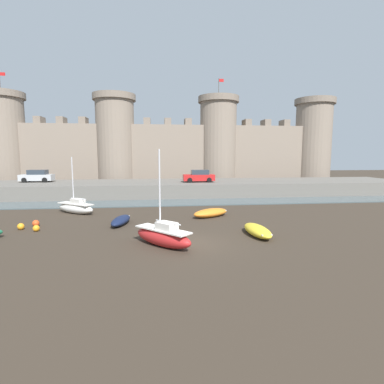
{
  "coord_description": "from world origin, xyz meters",
  "views": [
    {
      "loc": [
        -1.9,
        -17.5,
        5.37
      ],
      "look_at": [
        0.76,
        5.3,
        2.5
      ],
      "focal_mm": 28.0,
      "sensor_mm": 36.0,
      "label": 1
    }
  ],
  "objects_px": {
    "sailboat_near_channel_left": "(163,236)",
    "car_quay_centre_west": "(37,176)",
    "mooring_buoy_near_channel": "(36,223)",
    "mooring_buoy_off_centre": "(21,226)",
    "rowboat_midflat_centre": "(211,213)",
    "car_quay_east": "(199,176)",
    "sailboat_midflat_right": "(76,207)",
    "rowboat_midflat_left": "(257,230)",
    "mooring_buoy_mid_mud": "(36,228)",
    "rowboat_foreground_left": "(121,220)"
  },
  "relations": [
    {
      "from": "sailboat_near_channel_left",
      "to": "car_quay_centre_west",
      "type": "height_order",
      "value": "sailboat_near_channel_left"
    },
    {
      "from": "mooring_buoy_near_channel",
      "to": "mooring_buoy_off_centre",
      "type": "relative_size",
      "value": 1.05
    },
    {
      "from": "rowboat_midflat_centre",
      "to": "mooring_buoy_off_centre",
      "type": "height_order",
      "value": "rowboat_midflat_centre"
    },
    {
      "from": "car_quay_east",
      "to": "sailboat_midflat_right",
      "type": "bearing_deg",
      "value": -139.91
    },
    {
      "from": "rowboat_midflat_left",
      "to": "car_quay_east",
      "type": "xyz_separation_m",
      "value": [
        -1.1,
        20.25,
        2.19
      ]
    },
    {
      "from": "sailboat_midflat_right",
      "to": "car_quay_centre_west",
      "type": "relative_size",
      "value": 1.26
    },
    {
      "from": "rowboat_midflat_centre",
      "to": "mooring_buoy_mid_mud",
      "type": "bearing_deg",
      "value": -165.08
    },
    {
      "from": "mooring_buoy_mid_mud",
      "to": "mooring_buoy_near_channel",
      "type": "height_order",
      "value": "mooring_buoy_near_channel"
    },
    {
      "from": "sailboat_near_channel_left",
      "to": "car_quay_east",
      "type": "relative_size",
      "value": 1.39
    },
    {
      "from": "mooring_buoy_off_centre",
      "to": "car_quay_east",
      "type": "distance_m",
      "value": 22.8
    },
    {
      "from": "rowboat_midflat_left",
      "to": "car_quay_east",
      "type": "height_order",
      "value": "car_quay_east"
    },
    {
      "from": "rowboat_midflat_left",
      "to": "mooring_buoy_mid_mud",
      "type": "distance_m",
      "value": 15.38
    },
    {
      "from": "sailboat_midflat_right",
      "to": "mooring_buoy_mid_mud",
      "type": "height_order",
      "value": "sailboat_midflat_right"
    },
    {
      "from": "rowboat_midflat_left",
      "to": "rowboat_foreground_left",
      "type": "relative_size",
      "value": 1.04
    },
    {
      "from": "mooring_buoy_off_centre",
      "to": "sailboat_midflat_right",
      "type": "bearing_deg",
      "value": 68.24
    },
    {
      "from": "mooring_buoy_mid_mud",
      "to": "mooring_buoy_near_channel",
      "type": "bearing_deg",
      "value": 111.5
    },
    {
      "from": "rowboat_foreground_left",
      "to": "car_quay_centre_west",
      "type": "relative_size",
      "value": 0.85
    },
    {
      "from": "rowboat_foreground_left",
      "to": "mooring_buoy_near_channel",
      "type": "bearing_deg",
      "value": 179.49
    },
    {
      "from": "rowboat_midflat_centre",
      "to": "car_quay_centre_west",
      "type": "distance_m",
      "value": 26.28
    },
    {
      "from": "sailboat_midflat_right",
      "to": "mooring_buoy_off_centre",
      "type": "distance_m",
      "value": 6.28
    },
    {
      "from": "mooring_buoy_off_centre",
      "to": "car_quay_east",
      "type": "relative_size",
      "value": 0.12
    },
    {
      "from": "mooring_buoy_mid_mud",
      "to": "car_quay_centre_west",
      "type": "bearing_deg",
      "value": 110.06
    },
    {
      "from": "sailboat_near_channel_left",
      "to": "car_quay_east",
      "type": "height_order",
      "value": "sailboat_near_channel_left"
    },
    {
      "from": "rowboat_midflat_centre",
      "to": "rowboat_foreground_left",
      "type": "distance_m",
      "value": 7.69
    },
    {
      "from": "rowboat_midflat_left",
      "to": "sailboat_near_channel_left",
      "type": "bearing_deg",
      "value": -165.92
    },
    {
      "from": "car_quay_east",
      "to": "car_quay_centre_west",
      "type": "bearing_deg",
      "value": 173.15
    },
    {
      "from": "mooring_buoy_mid_mud",
      "to": "sailboat_midflat_right",
      "type": "bearing_deg",
      "value": 80.92
    },
    {
      "from": "sailboat_midflat_right",
      "to": "car_quay_centre_west",
      "type": "bearing_deg",
      "value": 121.68
    },
    {
      "from": "sailboat_midflat_right",
      "to": "rowboat_foreground_left",
      "type": "height_order",
      "value": "sailboat_midflat_right"
    },
    {
      "from": "sailboat_near_channel_left",
      "to": "mooring_buoy_near_channel",
      "type": "bearing_deg",
      "value": 147.67
    },
    {
      "from": "mooring_buoy_near_channel",
      "to": "sailboat_near_channel_left",
      "type": "bearing_deg",
      "value": -32.33
    },
    {
      "from": "car_quay_east",
      "to": "mooring_buoy_near_channel",
      "type": "bearing_deg",
      "value": -132.61
    },
    {
      "from": "rowboat_midflat_left",
      "to": "mooring_buoy_near_channel",
      "type": "bearing_deg",
      "value": 164.44
    },
    {
      "from": "sailboat_near_channel_left",
      "to": "rowboat_foreground_left",
      "type": "relative_size",
      "value": 1.63
    },
    {
      "from": "rowboat_midflat_left",
      "to": "sailboat_midflat_right",
      "type": "relative_size",
      "value": 0.7
    },
    {
      "from": "car_quay_east",
      "to": "car_quay_centre_west",
      "type": "xyz_separation_m",
      "value": [
        -21.29,
        2.56,
        0.0
      ]
    },
    {
      "from": "sailboat_near_channel_left",
      "to": "mooring_buoy_near_channel",
      "type": "relative_size",
      "value": 11.34
    },
    {
      "from": "rowboat_midflat_centre",
      "to": "car_quay_centre_west",
      "type": "relative_size",
      "value": 0.92
    },
    {
      "from": "sailboat_midflat_right",
      "to": "car_quay_east",
      "type": "xyz_separation_m",
      "value": [
        12.98,
        10.92,
        1.98
      ]
    },
    {
      "from": "mooring_buoy_mid_mud",
      "to": "mooring_buoy_off_centre",
      "type": "relative_size",
      "value": 0.96
    },
    {
      "from": "sailboat_near_channel_left",
      "to": "car_quay_centre_west",
      "type": "bearing_deg",
      "value": 123.42
    },
    {
      "from": "sailboat_near_channel_left",
      "to": "car_quay_east",
      "type": "distance_m",
      "value": 22.52
    },
    {
      "from": "sailboat_near_channel_left",
      "to": "mooring_buoy_mid_mud",
      "type": "bearing_deg",
      "value": 153.25
    },
    {
      "from": "mooring_buoy_off_centre",
      "to": "car_quay_east",
      "type": "xyz_separation_m",
      "value": [
        15.3,
        16.75,
        2.31
      ]
    },
    {
      "from": "mooring_buoy_mid_mud",
      "to": "car_quay_east",
      "type": "xyz_separation_m",
      "value": [
        14.01,
        17.39,
        2.32
      ]
    },
    {
      "from": "sailboat_near_channel_left",
      "to": "rowboat_midflat_left",
      "type": "bearing_deg",
      "value": 14.08
    },
    {
      "from": "sailboat_midflat_right",
      "to": "mooring_buoy_off_centre",
      "type": "relative_size",
      "value": 10.85
    },
    {
      "from": "rowboat_foreground_left",
      "to": "mooring_buoy_near_channel",
      "type": "distance_m",
      "value": 6.27
    },
    {
      "from": "rowboat_foreground_left",
      "to": "mooring_buoy_mid_mud",
      "type": "xyz_separation_m",
      "value": [
        -5.67,
        -1.46,
        -0.11
      ]
    },
    {
      "from": "rowboat_midflat_centre",
      "to": "mooring_buoy_off_centre",
      "type": "distance_m",
      "value": 14.66
    }
  ]
}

